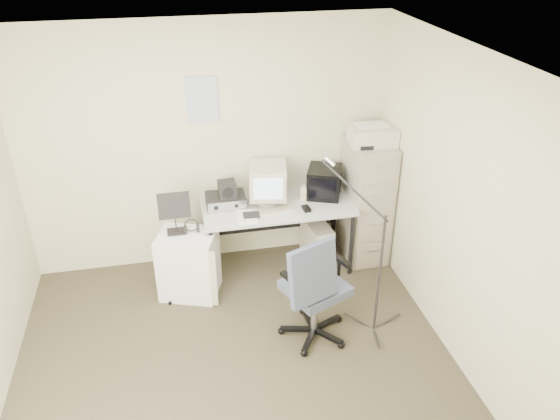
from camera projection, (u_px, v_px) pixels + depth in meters
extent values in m
cube|color=#332B21|center=(239.00, 374.00, 4.44)|extent=(3.60, 3.60, 0.01)
cube|color=white|center=(223.00, 67.00, 3.23)|extent=(3.60, 3.60, 0.01)
cube|color=beige|center=(207.00, 148.00, 5.37)|extent=(3.60, 0.02, 2.50)
cube|color=beige|center=(466.00, 218.00, 4.16)|extent=(0.02, 3.60, 2.50)
cube|color=white|center=(202.00, 99.00, 5.11)|extent=(0.30, 0.02, 0.44)
cube|color=#BAB298|center=(366.00, 201.00, 5.68)|extent=(0.40, 0.60, 1.30)
cube|color=beige|center=(373.00, 135.00, 5.30)|extent=(0.47, 0.34, 0.17)
cube|color=silver|center=(277.00, 236.00, 5.62)|extent=(1.50, 0.70, 0.73)
cube|color=beige|center=(268.00, 184.00, 5.40)|extent=(0.42, 0.43, 0.40)
cube|color=black|center=(324.00, 182.00, 5.55)|extent=(0.43, 0.44, 0.30)
cube|color=beige|center=(305.00, 193.00, 5.50)|extent=(0.10, 0.10, 0.15)
cube|color=beige|center=(273.00, 211.00, 5.30)|extent=(0.43, 0.21, 0.02)
cube|color=black|center=(306.00, 209.00, 5.34)|extent=(0.08, 0.12, 0.03)
cube|color=black|center=(226.00, 200.00, 5.41)|extent=(0.39, 0.28, 0.11)
cube|color=black|center=(227.00, 189.00, 5.31)|extent=(0.17, 0.16, 0.17)
cube|color=white|center=(247.00, 217.00, 5.21)|extent=(0.22, 0.28, 0.02)
cube|color=beige|center=(317.00, 241.00, 5.79)|extent=(0.26, 0.49, 0.44)
cube|color=#495065|center=(315.00, 286.00, 4.60)|extent=(0.80, 0.80, 1.06)
cube|color=white|center=(189.00, 264.00, 5.24)|extent=(0.64, 0.57, 0.65)
cube|color=black|center=(175.00, 212.00, 5.02)|extent=(0.33, 0.24, 0.43)
torus|color=black|center=(192.00, 228.00, 5.10)|extent=(0.20, 0.20, 0.03)
cylinder|color=black|center=(381.00, 258.00, 4.55)|extent=(0.03, 0.03, 1.53)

